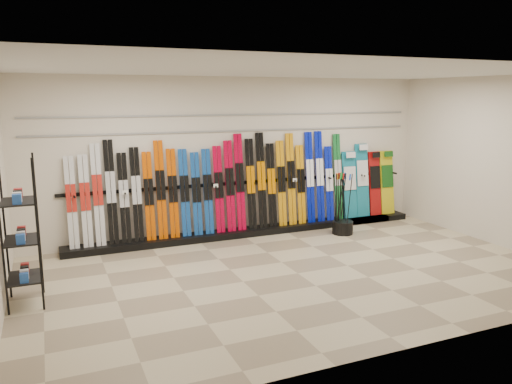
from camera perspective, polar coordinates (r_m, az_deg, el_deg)
name	(u,v)px	position (r m, az deg, el deg)	size (l,w,h in m)	color
floor	(298,273)	(7.69, 4.79, -9.24)	(8.00, 8.00, 0.00)	gray
back_wall	(238,157)	(9.56, -2.08, 4.03)	(8.00, 8.00, 0.00)	beige
right_wall	(500,162)	(9.83, 26.07, 3.12)	(5.00, 5.00, 0.00)	beige
ceiling	(301,70)	(7.23, 5.17, 13.70)	(8.00, 8.00, 0.00)	silver
ski_rack_base	(253,231)	(9.72, -0.32, -4.50)	(8.00, 0.40, 0.12)	black
skis	(220,188)	(9.35, -4.10, 0.50)	(5.37, 0.26, 1.84)	silver
snowboards	(368,183)	(10.92, 12.70, 1.05)	(1.28, 0.24, 1.53)	#14728C
accessory_rack	(21,231)	(6.98, -25.29, -4.10)	(0.40, 0.60, 1.92)	black
pole_bin	(343,227)	(9.89, 9.87, -4.01)	(0.40, 0.40, 0.25)	black
ski_poles	(341,203)	(9.75, 9.66, -1.28)	(0.31, 0.28, 1.18)	black
slatwall_rail_0	(238,131)	(9.50, -2.06, 7.02)	(7.60, 0.02, 0.03)	gray
slatwall_rail_1	(238,115)	(9.48, -2.07, 8.83)	(7.60, 0.02, 0.03)	gray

